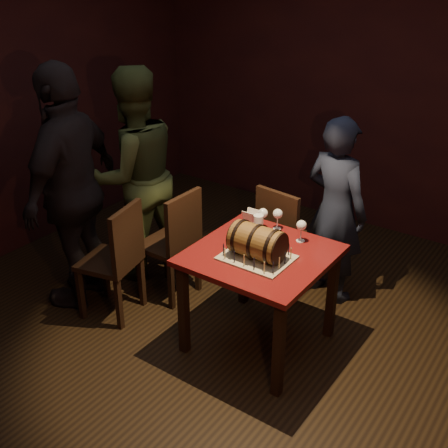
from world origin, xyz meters
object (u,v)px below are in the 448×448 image
at_px(barrel_cake, 257,242).
at_px(person_left_rear, 134,176).
at_px(pint_of_ale, 258,225).
at_px(chair_back, 283,235).
at_px(wine_glass_left, 263,214).
at_px(pub_table, 260,267).
at_px(chair_left_front, 117,256).
at_px(chair_left_rear, 175,239).
at_px(wine_glass_right, 301,226).
at_px(wine_glass_mid, 278,215).
at_px(person_left_front, 73,189).
at_px(person_back, 335,211).

xyz_separation_m(barrel_cake, person_left_rear, (-1.44, 0.36, 0.02)).
relative_size(pint_of_ale, chair_back, 0.16).
distance_m(wine_glass_left, pint_of_ale, 0.11).
bearing_deg(pub_table, chair_left_front, -163.69).
bearing_deg(barrel_cake, chair_left_front, -168.05).
bearing_deg(chair_left_front, pint_of_ale, 30.41).
distance_m(barrel_cake, chair_left_rear, 0.99).
bearing_deg(wine_glass_right, pint_of_ale, -165.08).
xyz_separation_m(pub_table, wine_glass_left, (-0.18, 0.31, 0.23)).
bearing_deg(chair_left_front, wine_glass_mid, 34.79).
bearing_deg(pint_of_ale, chair_left_front, -149.59).
distance_m(wine_glass_mid, person_left_front, 1.56).
relative_size(pint_of_ale, chair_left_front, 0.16).
bearing_deg(pub_table, person_back, 82.07).
distance_m(chair_back, chair_left_rear, 0.87).
bearing_deg(chair_left_rear, wine_glass_right, 8.99).
distance_m(pub_table, chair_left_front, 1.12).
xyz_separation_m(pub_table, wine_glass_right, (0.14, 0.30, 0.23)).
relative_size(chair_left_front, person_left_rear, 0.52).
relative_size(chair_back, person_back, 0.62).
height_order(wine_glass_right, person_back, person_back).
bearing_deg(wine_glass_left, person_left_rear, -178.17).
bearing_deg(barrel_cake, wine_glass_left, 116.91).
bearing_deg(pub_table, wine_glass_mid, 103.71).
bearing_deg(person_back, wine_glass_left, 74.60).
relative_size(pub_table, wine_glass_mid, 5.59).
height_order(pint_of_ale, chair_left_rear, chair_left_rear).
bearing_deg(pint_of_ale, person_left_front, -158.47).
bearing_deg(person_back, pint_of_ale, 79.48).
bearing_deg(barrel_cake, chair_back, 106.63).
xyz_separation_m(chair_back, chair_left_front, (-0.85, -1.01, 0.00)).
relative_size(pub_table, wine_glass_left, 5.59).
bearing_deg(wine_glass_mid, chair_left_rear, -163.87).
distance_m(barrel_cake, person_back, 0.99).
relative_size(pub_table, pint_of_ale, 6.00).
distance_m(barrel_cake, chair_left_front, 1.16).
distance_m(barrel_cake, wine_glass_left, 0.44).
xyz_separation_m(wine_glass_mid, pint_of_ale, (-0.07, -0.15, -0.04)).
height_order(wine_glass_left, pint_of_ale, wine_glass_left).
distance_m(barrel_cake, chair_back, 0.89).
distance_m(chair_left_front, person_left_front, 0.61).
distance_m(person_back, person_left_rear, 1.67).
xyz_separation_m(pint_of_ale, chair_back, (-0.05, 0.48, -0.30)).
distance_m(wine_glass_left, person_back, 0.67).
bearing_deg(wine_glass_mid, person_left_rear, -176.03).
xyz_separation_m(pub_table, chair_left_rear, (-0.88, 0.14, -0.12)).
bearing_deg(wine_glass_right, person_left_front, -159.65).
xyz_separation_m(wine_glass_mid, person_left_front, (-1.40, -0.67, 0.09)).
relative_size(pint_of_ale, chair_left_rear, 0.16).
height_order(chair_back, person_left_rear, person_left_rear).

